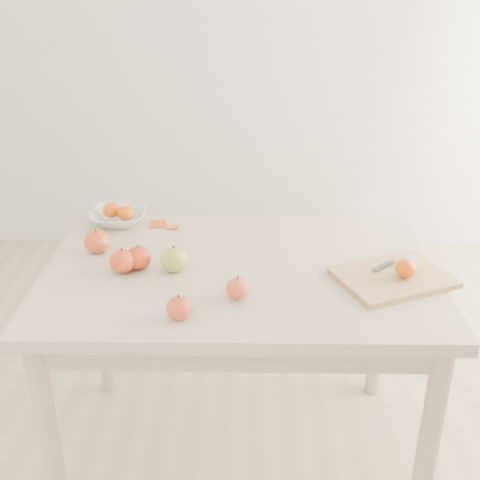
{
  "coord_description": "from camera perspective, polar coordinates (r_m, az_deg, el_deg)",
  "views": [
    {
      "loc": [
        0.02,
        -1.64,
        1.62
      ],
      "look_at": [
        0.0,
        0.05,
        0.82
      ],
      "focal_mm": 45.0,
      "sensor_mm": 36.0,
      "label": 1
    }
  ],
  "objects": [
    {
      "name": "apple_red_c",
      "position": [
        1.6,
        -5.79,
        -6.42
      ],
      "size": [
        0.07,
        0.07,
        0.06
      ],
      "primitive_type": "ellipsoid",
      "color": "maroon",
      "rests_on": "table"
    },
    {
      "name": "apple_green",
      "position": [
        1.83,
        -6.27,
        -1.85
      ],
      "size": [
        0.08,
        0.08,
        0.08
      ],
      "primitive_type": "ellipsoid",
      "color": "olive",
      "rests_on": "table"
    },
    {
      "name": "orange_peel_b",
      "position": [
        2.13,
        -6.42,
        1.19
      ],
      "size": [
        0.05,
        0.04,
        0.01
      ],
      "primitive_type": "cube",
      "rotation": [
        -0.14,
        0.0,
        -0.1
      ],
      "color": "#D35E0E",
      "rests_on": "table"
    },
    {
      "name": "apple_red_d",
      "position": [
        1.85,
        -11.06,
        -1.98
      ],
      "size": [
        0.08,
        0.08,
        0.07
      ],
      "primitive_type": "ellipsoid",
      "color": "#9B1E0D",
      "rests_on": "table"
    },
    {
      "name": "bowl_tangerine_near",
      "position": [
        2.19,
        -12.07,
        2.82
      ],
      "size": [
        0.06,
        0.06,
        0.06
      ],
      "primitive_type": "ellipsoid",
      "color": "#E75308",
      "rests_on": "fruit_bowl"
    },
    {
      "name": "apple_red_b",
      "position": [
        1.86,
        -9.62,
        -1.67
      ],
      "size": [
        0.08,
        0.08,
        0.07
      ],
      "primitive_type": "ellipsoid",
      "color": "#9E1102",
      "rests_on": "table"
    },
    {
      "name": "board_tangerine",
      "position": [
        1.82,
        15.44,
        -2.62
      ],
      "size": [
        0.06,
        0.06,
        0.05
      ],
      "primitive_type": "ellipsoid",
      "color": "#DF5807",
      "rests_on": "cutting_board"
    },
    {
      "name": "apple_red_e",
      "position": [
        1.68,
        -0.22,
        -4.62
      ],
      "size": [
        0.07,
        0.07,
        0.06
      ],
      "primitive_type": "ellipsoid",
      "color": "maroon",
      "rests_on": "table"
    },
    {
      "name": "apple_red_a",
      "position": [
        1.99,
        -13.4,
        -0.16
      ],
      "size": [
        0.08,
        0.08,
        0.07
      ],
      "primitive_type": "ellipsoid",
      "color": "#951805",
      "rests_on": "table"
    },
    {
      "name": "cutting_board",
      "position": [
        1.84,
        14.33,
        -3.48
      ],
      "size": [
        0.38,
        0.34,
        0.02
      ],
      "primitive_type": "cube",
      "rotation": [
        0.0,
        0.0,
        0.4
      ],
      "color": "tan",
      "rests_on": "table"
    },
    {
      "name": "fruit_bowl",
      "position": [
        2.19,
        -11.43,
        2.14
      ],
      "size": [
        0.2,
        0.2,
        0.05
      ],
      "primitive_type": "imported",
      "color": "silver",
      "rests_on": "table"
    },
    {
      "name": "ground",
      "position": [
        2.3,
        -0.02,
        -19.31
      ],
      "size": [
        3.5,
        3.5,
        0.0
      ],
      "primitive_type": "plane",
      "color": "#C6B293",
      "rests_on": "ground"
    },
    {
      "name": "table",
      "position": [
        1.9,
        -0.02,
        -5.25
      ],
      "size": [
        1.2,
        0.8,
        0.75
      ],
      "color": "beige",
      "rests_on": "ground"
    },
    {
      "name": "bowl_tangerine_far",
      "position": [
        2.16,
        -10.78,
        2.52
      ],
      "size": [
        0.06,
        0.06,
        0.05
      ],
      "primitive_type": "ellipsoid",
      "color": "#DA5A07",
      "rests_on": "fruit_bowl"
    },
    {
      "name": "orange_peel_a",
      "position": [
        2.16,
        -7.79,
        1.41
      ],
      "size": [
        0.07,
        0.06,
        0.01
      ],
      "primitive_type": "cube",
      "rotation": [
        0.21,
        0.0,
        0.24
      ],
      "color": "#C6480E",
      "rests_on": "table"
    },
    {
      "name": "paring_knife",
      "position": [
        1.9,
        15.31,
        -2.02
      ],
      "size": [
        0.16,
        0.1,
        0.01
      ],
      "color": "silver",
      "rests_on": "cutting_board"
    }
  ]
}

